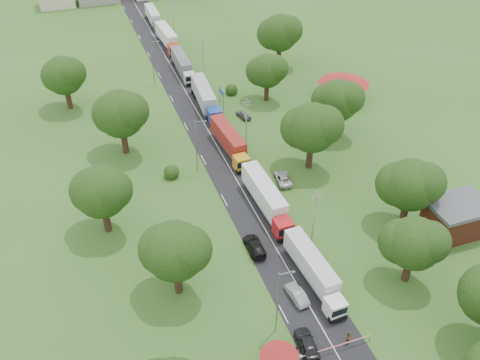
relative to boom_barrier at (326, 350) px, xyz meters
name	(u,v)px	position (x,y,z in m)	size (l,w,h in m)	color
ground	(259,219)	(1.36, 25.00, -0.89)	(260.00, 260.00, 0.00)	#31571D
road	(219,150)	(1.36, 45.00, -0.89)	(8.00, 200.00, 0.04)	black
boom_barrier	(326,350)	(0.00, 0.00, 0.00)	(9.22, 0.35, 1.18)	slate
guard_booth	(279,358)	(-5.84, 0.00, 1.27)	(4.40, 4.40, 3.45)	beige
info_sign	(221,94)	(6.56, 60.00, 2.11)	(0.12, 3.10, 4.10)	slate
pole_1	(314,216)	(6.86, 18.00, 3.79)	(1.60, 0.24, 9.00)	gray
pole_2	(246,120)	(6.86, 46.00, 3.79)	(1.60, 0.24, 9.00)	gray
pole_3	(203,59)	(6.86, 74.00, 3.79)	(1.60, 0.24, 9.00)	gray
pole_4	(173,17)	(6.86, 102.00, 3.79)	(1.60, 0.24, 9.00)	gray
lamp_0	(279,300)	(-3.99, 5.00, 4.66)	(2.03, 0.22, 10.00)	slate
lamp_1	(197,144)	(-3.99, 40.00, 4.66)	(2.03, 0.22, 10.00)	slate
lamp_2	(153,60)	(-3.99, 75.00, 4.66)	(2.03, 0.22, 10.00)	slate
tree_2	(414,243)	(15.35, 7.14, 5.70)	(8.00, 8.00, 10.10)	#382616
tree_3	(410,184)	(21.35, 17.16, 6.33)	(8.80, 8.80, 11.07)	#382616
tree_4	(312,127)	(14.34, 35.17, 6.96)	(9.60, 9.60, 12.05)	#382616
tree_5	(338,100)	(23.35, 43.16, 6.33)	(8.80, 8.80, 11.07)	#382616
tree_6	(267,71)	(16.35, 60.14, 5.70)	(8.00, 8.00, 10.10)	#382616
tree_7	(280,33)	(25.34, 75.17, 6.96)	(9.60, 9.60, 12.05)	#382616
tree_10	(175,250)	(-13.65, 15.16, 6.33)	(8.80, 8.80, 11.07)	#382616
tree_11	(101,191)	(-20.65, 30.16, 6.33)	(8.80, 8.80, 11.07)	#382616
tree_12	(120,113)	(-14.66, 50.17, 6.96)	(9.60, 9.60, 12.05)	#382616
tree_13	(63,75)	(-22.65, 70.16, 6.33)	(8.80, 8.80, 11.07)	#382616
house_brick	(456,217)	(27.36, 13.00, 1.76)	(8.60, 6.60, 5.20)	maroon
house_cream	(344,84)	(31.36, 55.00, 2.75)	(10.08, 10.08, 5.80)	beige
truck_0	(314,270)	(3.64, 10.83, 1.18)	(3.05, 14.14, 3.91)	white
truck_1	(266,198)	(3.22, 26.79, 1.37)	(2.99, 15.39, 4.26)	red
truck_2	(230,141)	(3.06, 44.11, 1.22)	(3.25, 14.42, 3.98)	gold
truck_3	(205,97)	(3.46, 61.16, 1.40)	(3.49, 15.61, 4.31)	#193D9B
truck_4	(182,65)	(3.12, 78.27, 1.17)	(2.64, 14.02, 3.88)	silver
truck_5	(168,38)	(3.45, 94.59, 1.32)	(3.21, 15.09, 4.17)	#9E3118
truck_6	(153,17)	(3.32, 111.12, 1.10)	(2.46, 13.54, 3.75)	#296F41
car_lane_front	(307,344)	(-1.64, 1.50, -0.06)	(1.96, 4.88, 1.66)	black
car_lane_mid	(297,294)	(0.36, 8.84, -0.17)	(1.52, 4.37, 1.44)	#999CA1
car_lane_rear	(255,246)	(-1.64, 18.93, -0.12)	(2.16, 5.32, 1.54)	black
car_verge_near	(283,178)	(8.46, 32.52, -0.20)	(2.31, 5.00, 1.39)	#B3B3B3
car_verge_far	(243,115)	(9.36, 54.55, -0.23)	(1.57, 3.90, 1.33)	#53555A
pedestrian_near	(348,339)	(3.21, 0.50, -0.04)	(0.62, 0.41, 1.71)	gray
pedestrian_booth	(296,353)	(-3.44, 0.68, 0.03)	(0.90, 0.70, 1.85)	gray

